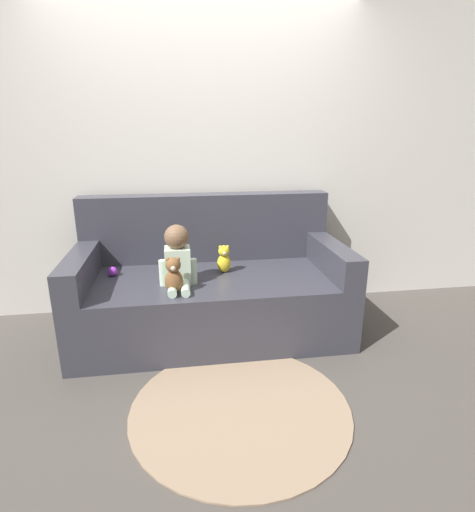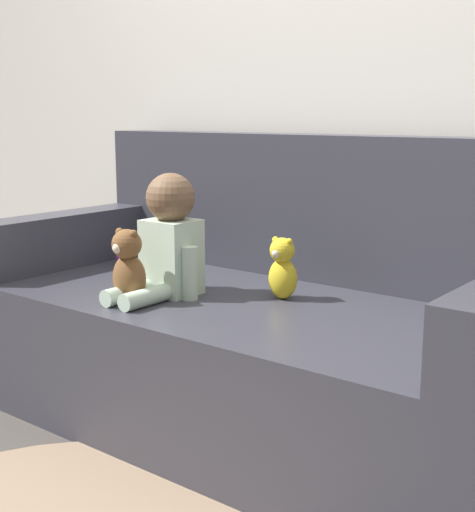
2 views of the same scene
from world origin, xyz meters
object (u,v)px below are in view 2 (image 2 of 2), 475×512
object	(u,v)px
toy_ball	(124,257)
person_baby	(168,241)
couch	(261,329)
plush_toy_side	(282,269)
teddy_bear_brown	(128,266)

from	to	relation	value
toy_ball	person_baby	bearing A→B (deg)	-26.54
couch	plush_toy_side	world-z (taller)	couch
couch	person_baby	xyz separation A→B (m)	(-0.24, -0.22, 0.32)
person_baby	plush_toy_side	size ratio (longest dim) A/B	1.98
couch	plush_toy_side	size ratio (longest dim) A/B	9.33
plush_toy_side	toy_ball	distance (m)	0.84
plush_toy_side	toy_ball	size ratio (longest dim) A/B	2.99
couch	person_baby	size ratio (longest dim) A/B	4.71
couch	teddy_bear_brown	world-z (taller)	couch
plush_toy_side	toy_ball	bearing A→B (deg)	177.04
person_baby	plush_toy_side	world-z (taller)	person_baby
couch	toy_ball	world-z (taller)	couch
person_baby	couch	bearing A→B (deg)	42.00
person_baby	plush_toy_side	distance (m)	0.41
couch	plush_toy_side	distance (m)	0.26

